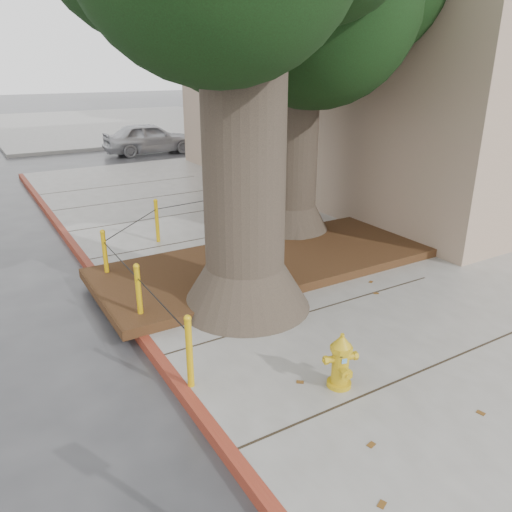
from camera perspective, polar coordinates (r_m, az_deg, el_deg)
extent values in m
plane|color=#28282B|center=(6.35, 13.94, -15.56)|extent=(140.00, 140.00, 0.00)
cube|color=slate|center=(12.04, 26.34, 1.20)|extent=(16.00, 26.00, 0.15)
cube|color=slate|center=(35.06, -14.99, 14.48)|extent=(16.00, 20.00, 0.15)
cube|color=maroon|center=(7.23, -12.37, -9.80)|extent=(0.14, 26.00, 0.16)
cube|color=black|center=(9.41, 1.49, -0.70)|extent=(6.40, 2.60, 0.16)
cube|color=gray|center=(18.31, 19.90, 23.99)|extent=(12.00, 13.00, 10.00)
cube|color=silver|center=(35.51, 3.24, 22.36)|extent=(10.00, 10.00, 9.00)
cube|color=slate|center=(43.91, 5.61, 24.02)|extent=(12.00, 14.00, 12.00)
cone|color=#4C3F33|center=(7.79, -1.25, -3.36)|extent=(2.04, 2.04, 0.70)
cylinder|color=#4C3F33|center=(7.19, -1.38, 11.52)|extent=(1.20, 1.20, 4.22)
cone|color=#4C3F33|center=(11.08, 4.04, 4.13)|extent=(1.77, 1.77, 0.70)
cylinder|color=#4C3F33|center=(10.69, 4.29, 13.50)|extent=(1.04, 1.04, 3.84)
cylinder|color=#CA9B0B|center=(5.93, -7.62, -10.93)|extent=(0.08, 0.08, 0.90)
sphere|color=#CA9B0B|center=(5.71, -7.83, -7.10)|extent=(0.09, 0.09, 0.09)
cylinder|color=#CA9B0B|center=(7.43, -13.23, -4.38)|extent=(0.08, 0.08, 0.90)
sphere|color=#CA9B0B|center=(7.25, -13.53, -1.17)|extent=(0.09, 0.09, 0.09)
cylinder|color=#CA9B0B|center=(9.04, -16.85, -0.06)|extent=(0.08, 0.08, 0.90)
sphere|color=#CA9B0B|center=(8.90, -17.15, 2.64)|extent=(0.09, 0.09, 0.09)
cylinder|color=#CA9B0B|center=(10.80, -11.25, 3.89)|extent=(0.08, 0.08, 0.90)
sphere|color=#CA9B0B|center=(10.68, -11.42, 6.19)|extent=(0.09, 0.09, 0.09)
cylinder|color=#CA9B0B|center=(11.85, -1.55, 5.82)|extent=(0.08, 0.08, 0.90)
sphere|color=#CA9B0B|center=(11.74, -1.57, 7.94)|extent=(0.09, 0.09, 0.09)
cylinder|color=black|center=(6.54, -10.92, -5.21)|extent=(0.02, 1.80, 0.02)
cylinder|color=black|center=(8.13, -15.40, -0.26)|extent=(0.02, 1.80, 0.02)
cylinder|color=black|center=(9.82, -13.94, 3.58)|extent=(1.51, 1.51, 0.02)
cylinder|color=black|center=(11.21, -6.23, 6.24)|extent=(2.20, 0.22, 0.02)
cylinder|color=gold|center=(6.20, 9.45, -14.17)|extent=(0.36, 0.36, 0.05)
cylinder|color=gold|center=(6.06, 9.59, -12.28)|extent=(0.25, 0.25, 0.45)
cylinder|color=gold|center=(5.94, 9.73, -10.37)|extent=(0.33, 0.33, 0.06)
cone|color=gold|center=(5.89, 9.78, -9.65)|extent=(0.30, 0.30, 0.13)
cylinder|color=gold|center=(5.85, 9.83, -8.97)|extent=(0.06, 0.06, 0.05)
cylinder|color=gold|center=(5.96, 8.60, -11.60)|extent=(0.14, 0.11, 0.08)
cylinder|color=gold|center=(6.05, 10.69, -11.21)|extent=(0.14, 0.11, 0.08)
cylinder|color=gold|center=(5.98, 10.03, -12.82)|extent=(0.15, 0.15, 0.12)
cube|color=#5999D8|center=(5.92, 10.08, -11.76)|extent=(0.06, 0.02, 0.06)
imported|color=#B2B2B7|center=(22.94, -12.05, 13.05)|extent=(4.05, 1.81, 1.35)
imported|color=maroon|center=(25.72, 4.22, 14.12)|extent=(3.78, 1.60, 1.21)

